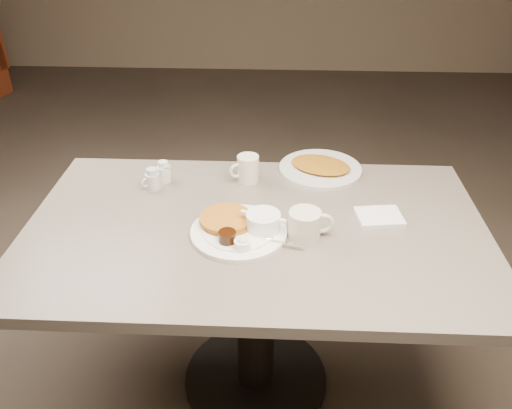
{
  "coord_description": "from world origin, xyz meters",
  "views": [
    {
      "loc": [
        0.07,
        -1.4,
        1.71
      ],
      "look_at": [
        0.0,
        0.02,
        0.82
      ],
      "focal_mm": 36.71,
      "sensor_mm": 36.0,
      "label": 1
    }
  ],
  "objects_px": {
    "diner_table": "(256,267)",
    "coffee_mug_near": "(306,224)",
    "hash_plate": "(320,168)",
    "main_plate": "(242,227)",
    "creamer_right": "(164,172)",
    "creamer_left": "(152,180)",
    "coffee_mug_far": "(247,169)"
  },
  "relations": [
    {
      "from": "creamer_left",
      "to": "hash_plate",
      "type": "height_order",
      "value": "creamer_left"
    },
    {
      "from": "main_plate",
      "to": "coffee_mug_near",
      "type": "height_order",
      "value": "coffee_mug_near"
    },
    {
      "from": "main_plate",
      "to": "coffee_mug_far",
      "type": "distance_m",
      "value": 0.34
    },
    {
      "from": "hash_plate",
      "to": "coffee_mug_far",
      "type": "bearing_deg",
      "value": -161.65
    },
    {
      "from": "creamer_right",
      "to": "main_plate",
      "type": "bearing_deg",
      "value": -46.14
    },
    {
      "from": "coffee_mug_near",
      "to": "hash_plate",
      "type": "relative_size",
      "value": 0.36
    },
    {
      "from": "diner_table",
      "to": "coffee_mug_near",
      "type": "relative_size",
      "value": 10.06
    },
    {
      "from": "diner_table",
      "to": "main_plate",
      "type": "xyz_separation_m",
      "value": [
        -0.04,
        -0.04,
        0.19
      ]
    },
    {
      "from": "creamer_right",
      "to": "hash_plate",
      "type": "xyz_separation_m",
      "value": [
        0.58,
        0.11,
        -0.02
      ]
    },
    {
      "from": "diner_table",
      "to": "main_plate",
      "type": "bearing_deg",
      "value": -136.61
    },
    {
      "from": "diner_table",
      "to": "creamer_left",
      "type": "xyz_separation_m",
      "value": [
        -0.38,
        0.22,
        0.21
      ]
    },
    {
      "from": "main_plate",
      "to": "creamer_right",
      "type": "relative_size",
      "value": 5.03
    },
    {
      "from": "main_plate",
      "to": "coffee_mug_near",
      "type": "xyz_separation_m",
      "value": [
        0.2,
        -0.01,
        0.02
      ]
    },
    {
      "from": "coffee_mug_far",
      "to": "hash_plate",
      "type": "bearing_deg",
      "value": 18.35
    },
    {
      "from": "coffee_mug_near",
      "to": "creamer_left",
      "type": "relative_size",
      "value": 1.86
    },
    {
      "from": "main_plate",
      "to": "creamer_left",
      "type": "xyz_separation_m",
      "value": [
        -0.34,
        0.27,
        0.01
      ]
    },
    {
      "from": "coffee_mug_far",
      "to": "creamer_right",
      "type": "relative_size",
      "value": 1.54
    },
    {
      "from": "hash_plate",
      "to": "main_plate",
      "type": "bearing_deg",
      "value": -122.45
    },
    {
      "from": "diner_table",
      "to": "coffee_mug_far",
      "type": "bearing_deg",
      "value": 98.52
    },
    {
      "from": "main_plate",
      "to": "creamer_left",
      "type": "height_order",
      "value": "creamer_left"
    },
    {
      "from": "main_plate",
      "to": "creamer_right",
      "type": "xyz_separation_m",
      "value": [
        -0.31,
        0.32,
        0.01
      ]
    },
    {
      "from": "creamer_left",
      "to": "hash_plate",
      "type": "xyz_separation_m",
      "value": [
        0.61,
        0.17,
        -0.02
      ]
    },
    {
      "from": "coffee_mug_near",
      "to": "coffee_mug_far",
      "type": "relative_size",
      "value": 1.21
    },
    {
      "from": "coffee_mug_near",
      "to": "coffee_mug_far",
      "type": "bearing_deg",
      "value": 120.46
    },
    {
      "from": "coffee_mug_near",
      "to": "diner_table",
      "type": "bearing_deg",
      "value": 163.09
    },
    {
      "from": "main_plate",
      "to": "hash_plate",
      "type": "bearing_deg",
      "value": 57.55
    },
    {
      "from": "hash_plate",
      "to": "creamer_right",
      "type": "bearing_deg",
      "value": -169.65
    },
    {
      "from": "main_plate",
      "to": "creamer_right",
      "type": "bearing_deg",
      "value": 133.86
    },
    {
      "from": "main_plate",
      "to": "creamer_left",
      "type": "distance_m",
      "value": 0.43
    },
    {
      "from": "creamer_left",
      "to": "main_plate",
      "type": "bearing_deg",
      "value": -37.89
    },
    {
      "from": "diner_table",
      "to": "creamer_right",
      "type": "height_order",
      "value": "creamer_right"
    },
    {
      "from": "diner_table",
      "to": "coffee_mug_far",
      "type": "height_order",
      "value": "coffee_mug_far"
    }
  ]
}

